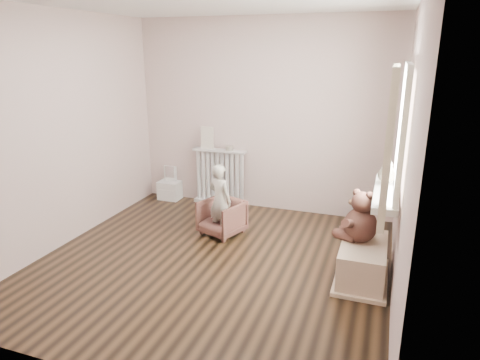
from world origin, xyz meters
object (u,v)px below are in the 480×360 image
(radiator, at_px, (220,179))
(plush_cat, at_px, (387,174))
(toy_vanity, at_px, (169,181))
(teddy_bear, at_px, (361,213))
(armchair, at_px, (222,217))
(toy_bench, at_px, (363,260))
(child, at_px, (220,200))

(radiator, height_order, plush_cat, plush_cat)
(toy_vanity, relative_size, teddy_bear, 0.99)
(toy_vanity, xyz_separation_m, plush_cat, (3.06, -1.14, 0.72))
(radiator, distance_m, armchair, 1.06)
(teddy_bear, distance_m, plush_cat, 0.48)
(toy_vanity, xyz_separation_m, teddy_bear, (2.87, -1.43, 0.40))
(armchair, relative_size, toy_bench, 0.59)
(toy_bench, xyz_separation_m, teddy_bear, (-0.05, 0.05, 0.47))
(toy_vanity, relative_size, armchair, 1.07)
(radiator, relative_size, teddy_bear, 1.61)
(radiator, height_order, child, child)
(radiator, xyz_separation_m, child, (0.41, -1.01, 0.07))
(child, xyz_separation_m, plush_cat, (1.84, -0.15, 0.54))
(armchair, relative_size, teddy_bear, 0.93)
(toy_vanity, relative_size, plush_cat, 1.85)
(radiator, relative_size, plush_cat, 3.01)
(radiator, relative_size, armchair, 1.74)
(radiator, distance_m, plush_cat, 2.61)
(child, bearing_deg, radiator, -47.86)
(armchair, height_order, child, child)
(child, bearing_deg, toy_bench, -176.13)
(armchair, distance_m, plush_cat, 2.01)
(toy_vanity, relative_size, child, 0.58)
(teddy_bear, bearing_deg, plush_cat, 77.94)
(radiator, bearing_deg, toy_bench, -35.53)
(toy_vanity, bearing_deg, radiator, 2.12)
(plush_cat, bearing_deg, toy_bench, -134.28)
(child, relative_size, plush_cat, 3.21)
(plush_cat, bearing_deg, teddy_bear, -145.65)
(armchair, bearing_deg, plush_cat, 13.82)
(plush_cat, bearing_deg, child, 153.27)
(teddy_bear, bearing_deg, radiator, 166.28)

